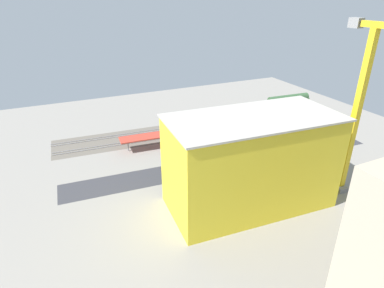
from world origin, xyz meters
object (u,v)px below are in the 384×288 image
(parked_car_3, at_px, (244,164))
(locomotive, at_px, (241,112))
(parked_car_2, at_px, (268,158))
(parked_car_4, at_px, (215,169))
(traffic_light, at_px, (197,165))
(street_tree_0, at_px, (283,129))
(construction_building, at_px, (251,163))
(street_tree_2, at_px, (189,145))
(box_truck_0, at_px, (237,164))
(street_tree_1, at_px, (236,139))
(parked_car_0, at_px, (311,147))
(passenger_coach, at_px, (288,102))
(platform_canopy_near, at_px, (193,130))
(parked_car_1, at_px, (290,152))
(tower_crane, at_px, (366,102))

(parked_car_3, bearing_deg, locomotive, -120.82)
(parked_car_2, bearing_deg, parked_car_4, -0.92)
(parked_car_2, height_order, traffic_light, traffic_light)
(street_tree_0, bearing_deg, traffic_light, 14.62)
(construction_building, bearing_deg, street_tree_2, -76.32)
(box_truck_0, height_order, street_tree_1, street_tree_1)
(construction_building, distance_m, box_truck_0, 17.55)
(construction_building, relative_size, traffic_light, 5.47)
(parked_car_0, xyz_separation_m, parked_car_4, (33.19, 0.30, 0.05))
(passenger_coach, bearing_deg, street_tree_0, 47.86)
(parked_car_2, xyz_separation_m, traffic_light, (23.08, 1.16, 3.59))
(parked_car_3, relative_size, street_tree_1, 0.65)
(platform_canopy_near, xyz_separation_m, street_tree_2, (7.13, 12.65, 1.51))
(parked_car_3, bearing_deg, parked_car_2, -177.92)
(parked_car_0, distance_m, parked_car_4, 33.20)
(parked_car_2, distance_m, box_truck_0, 11.00)
(street_tree_2, bearing_deg, parked_car_1, 165.06)
(traffic_light, bearing_deg, box_truck_0, -178.70)
(passenger_coach, relative_size, parked_car_3, 4.26)
(platform_canopy_near, relative_size, construction_building, 1.33)
(locomotive, bearing_deg, parked_car_3, 59.18)
(box_truck_0, bearing_deg, locomotive, -123.41)
(parked_car_0, distance_m, box_truck_0, 27.17)
(locomotive, xyz_separation_m, tower_crane, (4.62, 54.29, 20.69))
(platform_canopy_near, height_order, parked_car_0, platform_canopy_near)
(parked_car_3, distance_m, tower_crane, 33.86)
(parked_car_2, bearing_deg, street_tree_0, -144.42)
(parked_car_3, bearing_deg, parked_car_0, -177.95)
(passenger_coach, relative_size, construction_building, 0.53)
(construction_building, relative_size, box_truck_0, 3.76)
(platform_canopy_near, xyz_separation_m, passenger_coach, (-47.66, -12.19, -0.66))
(street_tree_0, bearing_deg, parked_car_1, 70.67)
(locomotive, xyz_separation_m, parked_car_2, (11.49, 33.09, -1.22))
(locomotive, relative_size, tower_crane, 0.44)
(parked_car_4, relative_size, street_tree_2, 0.51)
(parked_car_0, distance_m, parked_car_2, 16.20)
(parked_car_0, height_order, parked_car_1, parked_car_1)
(passenger_coach, distance_m, tower_crane, 63.60)
(parked_car_0, relative_size, parked_car_3, 1.00)
(construction_building, relative_size, street_tree_1, 5.25)
(traffic_light, bearing_deg, street_tree_1, -151.12)
(parked_car_4, height_order, traffic_light, traffic_light)
(parked_car_0, height_order, parked_car_3, parked_car_3)
(street_tree_2, bearing_deg, passenger_coach, -155.61)
(box_truck_0, xyz_separation_m, street_tree_1, (-4.89, -9.13, 2.61))
(construction_building, relative_size, tower_crane, 0.91)
(locomotive, distance_m, street_tree_0, 25.64)
(traffic_light, bearing_deg, parked_car_0, -177.46)
(tower_crane, bearing_deg, locomotive, -94.87)
(locomotive, bearing_deg, street_tree_1, 54.81)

